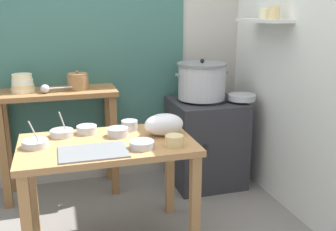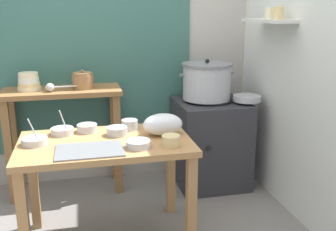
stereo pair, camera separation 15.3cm
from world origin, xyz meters
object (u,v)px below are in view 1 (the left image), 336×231
object	(u,v)px
clay_pot	(78,81)
wide_pan	(242,97)
serving_tray	(93,152)
prep_bowl_1	(118,132)
prep_bowl_0	(142,144)
prep_bowl_3	(35,143)
prep_bowl_4	(87,129)
prep_bowl_6	(174,140)
back_shelf_table	(58,117)
prep_bowl_5	(129,125)
steamer_pot	(202,81)
stove_block	(205,141)
prep_table	(108,158)
plastic_bag	(164,124)
bowl_stack_enamel	(23,84)
prep_bowl_2	(62,133)
ladle	(47,89)

from	to	relation	value
clay_pot	wide_pan	bearing A→B (deg)	-10.96
serving_tray	prep_bowl_1	bearing A→B (deg)	54.78
clay_pot	wide_pan	size ratio (longest dim) A/B	0.73
prep_bowl_0	prep_bowl_3	world-z (taller)	prep_bowl_3
prep_bowl_3	prep_bowl_4	bearing A→B (deg)	30.45
serving_tray	prep_bowl_6	xyz separation A→B (m)	(0.49, -0.02, 0.03)
back_shelf_table	prep_bowl_5	bearing A→B (deg)	-53.96
serving_tray	prep_bowl_5	world-z (taller)	prep_bowl_5
back_shelf_table	prep_bowl_4	xyz separation A→B (m)	(0.18, -0.64, 0.07)
steamer_pot	prep_bowl_5	distance (m)	0.94
prep_bowl_0	stove_block	bearing A→B (deg)	49.11
stove_block	back_shelf_table	bearing A→B (deg)	174.09
prep_bowl_5	prep_bowl_3	bearing A→B (deg)	-163.67
prep_table	plastic_bag	xyz separation A→B (m)	(0.39, 0.03, 0.18)
prep_table	stove_block	xyz separation A→B (m)	(0.97, 0.73, -0.23)
stove_block	prep_bowl_0	bearing A→B (deg)	-130.89
plastic_bag	prep_bowl_5	size ratio (longest dim) A/B	2.35
wide_pan	prep_bowl_0	world-z (taller)	wide_pan
back_shelf_table	wide_pan	xyz separation A→B (m)	(1.53, -0.26, 0.13)
clay_pot	bowl_stack_enamel	xyz separation A→B (m)	(-0.43, 0.02, 0.00)
clay_pot	prep_bowl_6	distance (m)	1.18
bowl_stack_enamel	prep_bowl_0	xyz separation A→B (m)	(0.73, -1.05, -0.22)
stove_block	steamer_pot	xyz separation A→B (m)	(-0.04, 0.02, 0.55)
plastic_bag	prep_bowl_2	world-z (taller)	prep_bowl_2
clay_pot	prep_bowl_0	xyz separation A→B (m)	(0.30, -1.03, -0.22)
serving_tray	prep_table	bearing A→B (deg)	58.46
prep_bowl_5	prep_bowl_6	world-z (taller)	same
prep_bowl_2	prep_bowl_5	bearing A→B (deg)	1.03
wide_pan	bowl_stack_enamel	bearing A→B (deg)	171.01
prep_bowl_1	prep_bowl_3	xyz separation A→B (m)	(-0.52, -0.08, -0.01)
prep_bowl_1	prep_bowl_5	bearing A→B (deg)	46.98
prep_table	ladle	world-z (taller)	ladle
prep_bowl_0	prep_table	bearing A→B (deg)	137.09
wide_pan	prep_bowl_4	distance (m)	1.40
prep_table	plastic_bag	bearing A→B (deg)	5.12
stove_block	prep_bowl_6	size ratio (longest dim) A/B	6.76
clay_pot	bowl_stack_enamel	bearing A→B (deg)	177.40
prep_bowl_4	prep_bowl_1	bearing A→B (deg)	-31.34
bowl_stack_enamel	serving_tray	size ratio (longest dim) A/B	0.46
wide_pan	prep_bowl_0	distance (m)	1.31
prep_table	prep_bowl_2	distance (m)	0.36
prep_bowl_4	steamer_pot	bearing A→B (deg)	27.06
back_shelf_table	ladle	xyz separation A→B (m)	(-0.07, -0.08, 0.26)
prep_table	clay_pot	world-z (taller)	clay_pot
ladle	prep_bowl_4	distance (m)	0.64
prep_bowl_5	wide_pan	bearing A→B (deg)	20.18
prep_bowl_1	prep_bowl_0	bearing A→B (deg)	-69.64
plastic_bag	prep_bowl_0	xyz separation A→B (m)	(-0.20, -0.21, -0.05)
clay_pot	prep_bowl_2	xyz separation A→B (m)	(-0.16, -0.66, -0.22)
prep_table	wide_pan	xyz separation A→B (m)	(1.24, 0.59, 0.20)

